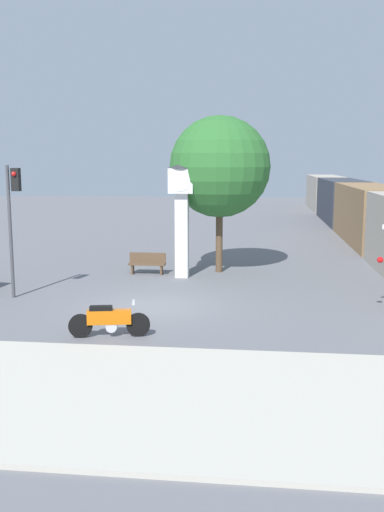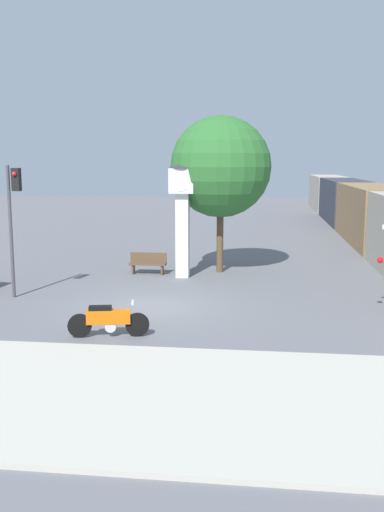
% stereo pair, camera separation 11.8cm
% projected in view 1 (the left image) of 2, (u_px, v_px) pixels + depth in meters
% --- Properties ---
extents(ground_plane, '(120.00, 120.00, 0.00)m').
position_uv_depth(ground_plane, '(154.00, 306.00, 19.26)').
color(ground_plane, slate).
extents(sidewalk_strip, '(36.00, 6.00, 0.10)m').
position_uv_depth(sidewalk_strip, '(90.00, 393.00, 11.93)').
color(sidewalk_strip, '#BCB7A8').
rests_on(sidewalk_strip, ground_plane).
extents(motorcycle, '(2.24, 0.65, 1.00)m').
position_uv_depth(motorcycle, '(109.00, 320.00, 15.85)').
color(motorcycle, black).
rests_on(motorcycle, ground_plane).
extents(clock_tower, '(1.22, 1.22, 4.77)m').
position_uv_depth(clock_tower, '(182.00, 202.00, 23.70)').
color(clock_tower, white).
rests_on(clock_tower, ground_plane).
extents(freight_train, '(2.80, 47.90, 3.40)m').
position_uv_depth(freight_train, '(354.00, 206.00, 40.30)').
color(freight_train, '#ADA393').
rests_on(freight_train, ground_plane).
extents(traffic_light, '(0.50, 0.35, 4.72)m').
position_uv_depth(traffic_light, '(13.00, 208.00, 20.00)').
color(traffic_light, '#47474C').
rests_on(traffic_light, ground_plane).
extents(street_tree, '(4.36, 4.36, 6.80)m').
position_uv_depth(street_tree, '(220.00, 167.00, 24.57)').
color(street_tree, brown).
rests_on(street_tree, ground_plane).
extents(bench, '(1.60, 0.44, 0.92)m').
position_uv_depth(bench, '(147.00, 263.00, 24.76)').
color(bench, brown).
rests_on(bench, ground_plane).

